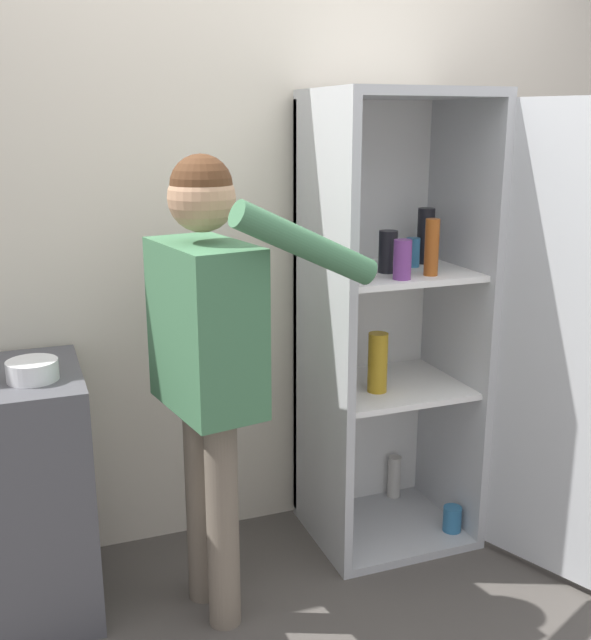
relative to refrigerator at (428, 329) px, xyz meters
The scene contains 5 objects.
wall_back 0.75m from the refrigerator, 140.26° to the left, with size 7.00×0.06×2.55m.
refrigerator is the anchor object (origin of this frame).
person 0.96m from the refrigerator, 169.72° to the right, with size 0.70×0.58×1.63m.
counter 1.68m from the refrigerator, behind, with size 0.55×0.57×0.90m.
bowl 1.50m from the refrigerator, behind, with size 0.17×0.17×0.07m.
Camera 1 is at (-1.01, -1.94, 1.73)m, focal length 42.00 mm.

